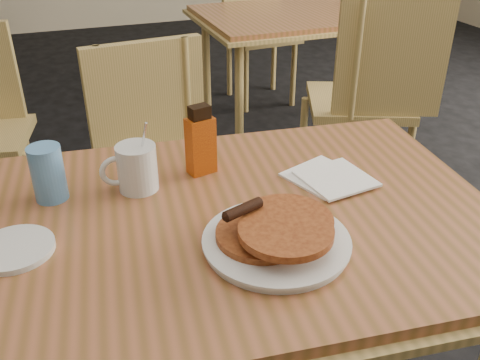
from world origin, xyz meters
The scene contains 11 objects.
main_table centered at (0.03, 0.07, 0.71)m, with size 1.30×0.95×0.75m.
neighbor_table centered at (1.06, 1.82, 0.71)m, with size 1.16×0.79×0.75m.
chair_main_far centered at (0.02, 0.82, 0.54)m, with size 0.45×0.45×0.91m.
chair_neighbor_far centered at (1.08, 2.57, 0.56)m, with size 0.45×0.45×0.93m.
chair_neighbor_near centered at (1.03, 1.05, 0.59)m, with size 0.58×0.59×0.99m.
pancake_plate centered at (0.10, -0.07, 0.77)m, with size 0.29×0.29×0.09m.
coffee_mug centered at (-0.12, 0.25, 0.81)m, with size 0.13×0.09×0.17m.
syrup_bottle centered at (0.04, 0.27, 0.83)m, with size 0.07×0.06×0.17m.
napkin_stack centered at (0.32, 0.13, 0.76)m, with size 0.20×0.21×0.01m.
blue_tumbler centered at (-0.31, 0.27, 0.81)m, with size 0.07×0.07×0.13m, color #548BC4.
side_saucer centered at (-0.39, 0.09, 0.76)m, with size 0.15×0.15×0.01m, color silver.
Camera 1 is at (-0.25, -0.84, 1.38)m, focal length 40.00 mm.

